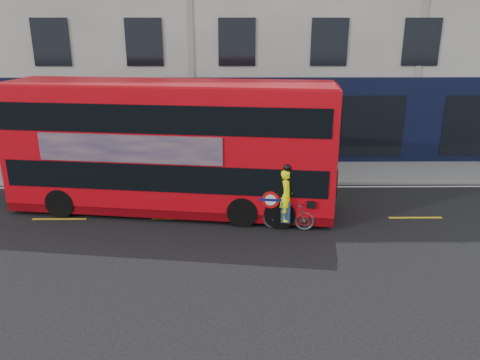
{
  "coord_description": "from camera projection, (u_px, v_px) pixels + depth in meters",
  "views": [
    {
      "loc": [
        1.92,
        -13.03,
        6.17
      ],
      "look_at": [
        2.07,
        1.59,
        1.33
      ],
      "focal_mm": 35.0,
      "sensor_mm": 36.0,
      "label": 1
    }
  ],
  "objects": [
    {
      "name": "lane_dashes",
      "position": [
        179.0,
        219.0,
        15.71
      ],
      "size": [
        58.0,
        0.12,
        0.01
      ],
      "primitive_type": null,
      "color": "gold",
      "rests_on": "ground"
    },
    {
      "name": "ground",
      "position": [
        173.0,
        238.0,
        14.29
      ],
      "size": [
        120.0,
        120.0,
        0.0
      ],
      "primitive_type": "plane",
      "color": "black",
      "rests_on": "ground"
    },
    {
      "name": "road_edge_line",
      "position": [
        188.0,
        187.0,
        18.75
      ],
      "size": [
        58.0,
        0.1,
        0.01
      ],
      "primitive_type": "cube",
      "color": "silver",
      "rests_on": "ground"
    },
    {
      "name": "bus",
      "position": [
        172.0,
        147.0,
        15.81
      ],
      "size": [
        11.25,
        3.97,
        4.45
      ],
      "rotation": [
        0.0,
        0.0,
        -0.14
      ],
      "color": "red",
      "rests_on": "ground"
    },
    {
      "name": "cyclist",
      "position": [
        288.0,
        208.0,
        14.66
      ],
      "size": [
        1.68,
        0.7,
        2.18
      ],
      "rotation": [
        0.0,
        0.0,
        -0.15
      ],
      "color": "#4C4F51",
      "rests_on": "ground"
    },
    {
      "name": "pavement",
      "position": [
        192.0,
        173.0,
        20.44
      ],
      "size": [
        60.0,
        3.0,
        0.12
      ],
      "primitive_type": "cube",
      "color": "slate",
      "rests_on": "ground"
    },
    {
      "name": "kerb",
      "position": [
        188.0,
        183.0,
        19.02
      ],
      "size": [
        60.0,
        0.12,
        0.13
      ],
      "primitive_type": "cube",
      "color": "gray",
      "rests_on": "ground"
    }
  ]
}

